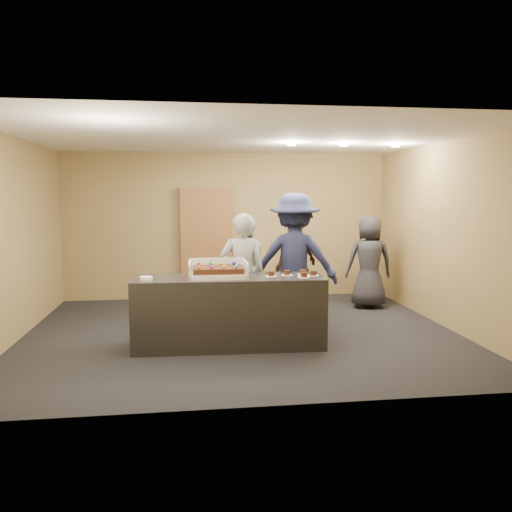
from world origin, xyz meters
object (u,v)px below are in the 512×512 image
(serving_counter, at_px, (229,312))
(sheet_cake, at_px, (218,270))
(storage_cabinet, at_px, (206,244))
(person_brown_extra, at_px, (296,266))
(plate_stack, at_px, (146,278))
(person_sage_man, at_px, (244,267))
(person_navy_man, at_px, (295,260))
(cake_box, at_px, (218,273))
(person_dark_suit, at_px, (369,262))
(person_server_grey, at_px, (243,275))

(serving_counter, distance_m, sheet_cake, 0.56)
(storage_cabinet, height_order, person_brown_extra, storage_cabinet)
(plate_stack, bearing_deg, person_sage_man, 49.05)
(serving_counter, relative_size, person_brown_extra, 1.43)
(storage_cabinet, height_order, person_navy_man, storage_cabinet)
(storage_cabinet, distance_m, sheet_cake, 3.03)
(serving_counter, height_order, storage_cabinet, storage_cabinet)
(cake_box, xyz_separation_m, plate_stack, (-0.88, -0.11, -0.03))
(storage_cabinet, bearing_deg, person_navy_man, -59.63)
(storage_cabinet, relative_size, person_dark_suit, 1.30)
(cake_box, xyz_separation_m, person_navy_man, (1.18, 0.91, 0.03))
(person_navy_man, bearing_deg, person_sage_man, -25.46)
(storage_cabinet, xyz_separation_m, person_sage_man, (0.53, -1.53, -0.23))
(sheet_cake, distance_m, plate_stack, 0.89)
(storage_cabinet, bearing_deg, serving_counter, -86.59)
(person_server_grey, bearing_deg, sheet_cake, 55.26)
(person_navy_man, height_order, person_dark_suit, person_navy_man)
(plate_stack, xyz_separation_m, person_brown_extra, (2.16, 1.34, -0.08))
(sheet_cake, xyz_separation_m, person_dark_suit, (2.69, 1.92, -0.20))
(serving_counter, height_order, person_server_grey, person_server_grey)
(sheet_cake, xyz_separation_m, person_navy_man, (1.18, 0.94, -0.02))
(storage_cabinet, relative_size, person_server_grey, 1.22)
(cake_box, height_order, sheet_cake, cake_box)
(plate_stack, bearing_deg, sheet_cake, 5.14)
(plate_stack, bearing_deg, cake_box, 6.87)
(serving_counter, bearing_deg, sheet_cake, -177.94)
(sheet_cake, height_order, person_navy_man, person_navy_man)
(cake_box, relative_size, person_brown_extra, 0.43)
(sheet_cake, bearing_deg, person_dark_suit, 35.42)
(person_server_grey, xyz_separation_m, person_dark_suit, (2.33, 1.47, -0.05))
(sheet_cake, height_order, person_sage_man, person_sage_man)
(storage_cabinet, height_order, person_dark_suit, storage_cabinet)
(cake_box, bearing_deg, person_navy_man, 37.64)
(storage_cabinet, bearing_deg, person_dark_suit, -22.13)
(person_navy_man, height_order, person_brown_extra, person_navy_man)
(plate_stack, bearing_deg, person_navy_man, 26.25)
(storage_cabinet, bearing_deg, sheet_cake, -89.21)
(plate_stack, relative_size, person_dark_suit, 0.10)
(storage_cabinet, xyz_separation_m, person_server_grey, (0.40, -2.58, -0.19))
(cake_box, distance_m, person_brown_extra, 1.78)
(cake_box, xyz_separation_m, person_dark_suit, (2.69, 1.89, -0.15))
(storage_cabinet, xyz_separation_m, plate_stack, (-0.84, -3.11, -0.11))
(person_sage_man, bearing_deg, cake_box, 64.92)
(storage_cabinet, height_order, cake_box, storage_cabinet)
(person_sage_man, xyz_separation_m, person_brown_extra, (0.79, -0.24, 0.04))
(person_sage_man, bearing_deg, person_navy_man, 134.25)
(storage_cabinet, height_order, plate_stack, storage_cabinet)
(storage_cabinet, relative_size, plate_stack, 13.04)
(person_navy_man, bearing_deg, storage_cabinet, -46.10)
(serving_counter, distance_m, person_navy_man, 1.50)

